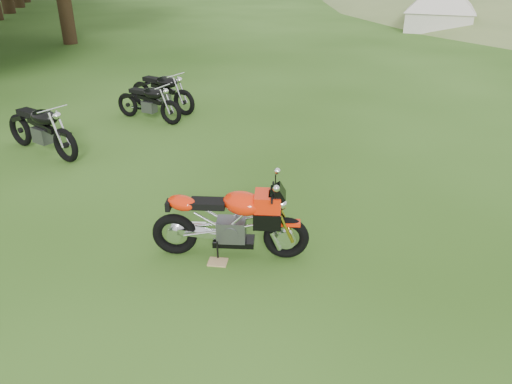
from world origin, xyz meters
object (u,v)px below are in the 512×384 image
at_px(plywood_board, 218,262).
at_px(vintage_moto_d, 162,90).
at_px(tent_left, 442,2).
at_px(sport_motorcycle, 230,216).
at_px(vintage_moto_a, 40,127).
at_px(vintage_moto_b, 148,101).

distance_m(plywood_board, vintage_moto_d, 6.71).
bearing_deg(tent_left, vintage_moto_d, -109.76).
xyz_separation_m(sport_motorcycle, plywood_board, (-0.06, -0.23, -0.56)).
xyz_separation_m(vintage_moto_a, vintage_moto_d, (0.39, 3.29, -0.03)).
relative_size(sport_motorcycle, vintage_moto_d, 0.99).
xyz_separation_m(vintage_moto_b, vintage_moto_d, (-0.17, 0.76, 0.05)).
bearing_deg(vintage_moto_b, tent_left, 79.40).
height_order(plywood_board, vintage_moto_a, vintage_moto_a).
relative_size(plywood_board, vintage_moto_d, 0.13).
bearing_deg(plywood_board, sport_motorcycle, 75.67).
distance_m(sport_motorcycle, vintage_moto_a, 5.10).
bearing_deg(vintage_moto_a, vintage_moto_b, 86.44).
distance_m(vintage_moto_a, vintage_moto_d, 3.32).
relative_size(sport_motorcycle, plywood_board, 7.88).
relative_size(plywood_board, vintage_moto_b, 0.14).
height_order(vintage_moto_a, vintage_moto_d, vintage_moto_a).
distance_m(vintage_moto_d, tent_left, 16.79).
distance_m(sport_motorcycle, plywood_board, 0.60).
xyz_separation_m(plywood_board, tent_left, (-0.34, 21.29, 1.25)).
bearing_deg(sport_motorcycle, tent_left, 68.56).
relative_size(sport_motorcycle, tent_left, 0.65).
bearing_deg(vintage_moto_d, vintage_moto_a, -89.43).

